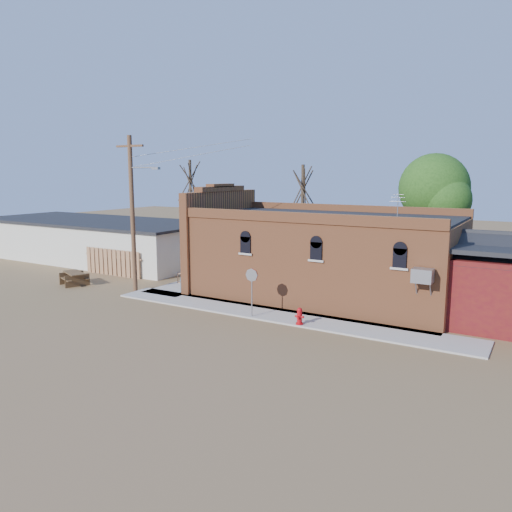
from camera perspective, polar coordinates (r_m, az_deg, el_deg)
The scene contains 14 objects.
ground at distance 24.50m, azimuth -1.62°, elevation -6.89°, with size 120.00×120.00×0.00m, color brown.
sidewalk_south at distance 24.51m, azimuth 2.50°, elevation -6.79°, with size 19.00×2.20×0.08m, color #9E9991.
sidewalk_west at distance 32.75m, azimuth -5.34°, elevation -2.66°, with size 2.60×10.00×0.08m, color #9E9991.
brick_bar at distance 27.98m, azimuth 7.24°, elevation 0.02°, with size 16.40×7.97×6.30m.
storage_building at distance 42.45m, azimuth -17.76°, elevation 1.84°, with size 20.40×8.40×3.17m.
wood_fence at distance 35.22m, azimuth -16.08°, elevation -0.71°, with size 5.20×0.10×1.80m, color #A06B48, non-canonical shape.
utility_pole at distance 29.63m, azimuth -13.88°, elevation 5.08°, with size 3.12×0.26×9.00m.
tree_bare_near at distance 36.38m, azimuth 5.37°, elevation 7.95°, with size 2.80×2.80×7.65m.
tree_bare_far at distance 43.05m, azimuth -7.53°, elevation 8.67°, with size 2.80×2.80×8.16m.
tree_leafy at distance 34.01m, azimuth 19.68°, elevation 7.30°, with size 4.40×4.40×8.15m.
fire_hydrant at distance 22.92m, azimuth 4.99°, elevation -6.86°, with size 0.43×0.39×0.78m.
stop_sign at distance 23.74m, azimuth -0.48°, elevation -2.72°, with size 0.64×0.10×2.35m.
trash_barrel at distance 29.16m, azimuth -8.06°, elevation -3.26°, with size 0.57×0.57×0.87m, color #195080.
picnic_table at distance 33.06m, azimuth -20.05°, elevation -2.23°, with size 2.34×2.08×0.80m.
Camera 1 is at (12.59, -19.85, 6.89)m, focal length 35.00 mm.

